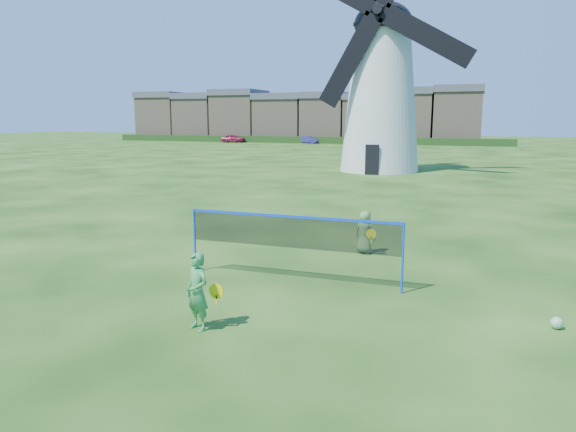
{
  "coord_description": "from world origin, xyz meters",
  "views": [
    {
      "loc": [
        4.21,
        -10.74,
        3.7
      ],
      "look_at": [
        0.2,
        0.5,
        1.5
      ],
      "focal_mm": 33.12,
      "sensor_mm": 36.0,
      "label": 1
    }
  ],
  "objects_px": {
    "badminton_net": "(292,233)",
    "player_girl": "(198,292)",
    "player_boy": "(365,232)",
    "play_ball": "(557,323)",
    "car_right": "(309,140)",
    "windmill": "(381,88)",
    "car_left": "(233,138)"
  },
  "relations": [
    {
      "from": "windmill",
      "to": "player_boy",
      "type": "bearing_deg",
      "value": -80.85
    },
    {
      "from": "windmill",
      "to": "player_girl",
      "type": "distance_m",
      "value": 30.31
    },
    {
      "from": "badminton_net",
      "to": "car_left",
      "type": "height_order",
      "value": "badminton_net"
    },
    {
      "from": "player_girl",
      "to": "car_left",
      "type": "relative_size",
      "value": 0.38
    },
    {
      "from": "player_girl",
      "to": "play_ball",
      "type": "height_order",
      "value": "player_girl"
    },
    {
      "from": "badminton_net",
      "to": "play_ball",
      "type": "distance_m",
      "value": 5.58
    },
    {
      "from": "badminton_net",
      "to": "car_right",
      "type": "height_order",
      "value": "badminton_net"
    },
    {
      "from": "play_ball",
      "to": "car_right",
      "type": "bearing_deg",
      "value": 111.02
    },
    {
      "from": "badminton_net",
      "to": "player_girl",
      "type": "bearing_deg",
      "value": -101.04
    },
    {
      "from": "car_left",
      "to": "player_boy",
      "type": "bearing_deg",
      "value": -158.84
    },
    {
      "from": "badminton_net",
      "to": "player_girl",
      "type": "xyz_separation_m",
      "value": [
        -0.63,
        -3.22,
        -0.44
      ]
    },
    {
      "from": "player_girl",
      "to": "player_boy",
      "type": "bearing_deg",
      "value": 99.26
    },
    {
      "from": "windmill",
      "to": "car_left",
      "type": "height_order",
      "value": "windmill"
    },
    {
      "from": "play_ball",
      "to": "car_right",
      "type": "distance_m",
      "value": 71.3
    },
    {
      "from": "car_right",
      "to": "windmill",
      "type": "bearing_deg",
      "value": -138.58
    },
    {
      "from": "windmill",
      "to": "car_left",
      "type": "distance_m",
      "value": 48.0
    },
    {
      "from": "windmill",
      "to": "player_boy",
      "type": "distance_m",
      "value": 24.31
    },
    {
      "from": "windmill",
      "to": "player_girl",
      "type": "height_order",
      "value": "windmill"
    },
    {
      "from": "badminton_net",
      "to": "player_boy",
      "type": "height_order",
      "value": "badminton_net"
    },
    {
      "from": "car_right",
      "to": "badminton_net",
      "type": "bearing_deg",
      "value": -145.63
    },
    {
      "from": "player_boy",
      "to": "car_left",
      "type": "relative_size",
      "value": 0.32
    },
    {
      "from": "car_left",
      "to": "windmill",
      "type": "bearing_deg",
      "value": -149.37
    },
    {
      "from": "play_ball",
      "to": "windmill",
      "type": "bearing_deg",
      "value": 106.34
    },
    {
      "from": "badminton_net",
      "to": "player_boy",
      "type": "relative_size",
      "value": 4.24
    },
    {
      "from": "player_girl",
      "to": "car_left",
      "type": "bearing_deg",
      "value": 139.07
    },
    {
      "from": "badminton_net",
      "to": "play_ball",
      "type": "relative_size",
      "value": 22.95
    },
    {
      "from": "badminton_net",
      "to": "player_girl",
      "type": "height_order",
      "value": "badminton_net"
    },
    {
      "from": "player_girl",
      "to": "windmill",
      "type": "bearing_deg",
      "value": 118.12
    },
    {
      "from": "player_boy",
      "to": "play_ball",
      "type": "xyz_separation_m",
      "value": [
        4.32,
        -4.19,
        -0.49
      ]
    },
    {
      "from": "windmill",
      "to": "badminton_net",
      "type": "relative_size",
      "value": 3.31
    },
    {
      "from": "windmill",
      "to": "player_boy",
      "type": "relative_size",
      "value": 14.03
    },
    {
      "from": "car_right",
      "to": "player_boy",
      "type": "bearing_deg",
      "value": -143.95
    }
  ]
}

